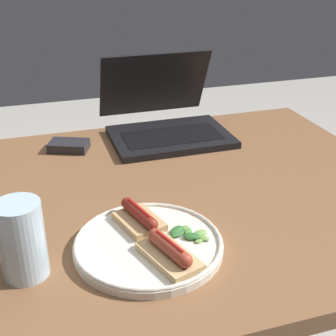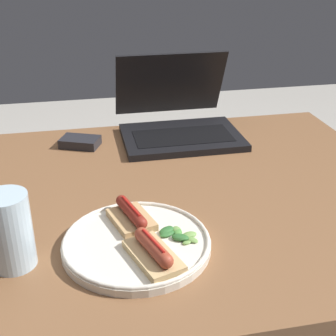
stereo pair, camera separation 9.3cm
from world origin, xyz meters
name	(u,v)px [view 2 (the right image)]	position (x,y,z in m)	size (l,w,h in m)	color
desk	(160,223)	(0.00, 0.00, 0.65)	(1.14, 0.85, 0.73)	brown
laptop	(178,121)	(0.11, 0.33, 0.77)	(0.32, 0.32, 0.22)	black
plate	(137,243)	(-0.08, -0.19, 0.74)	(0.27, 0.27, 0.02)	silver
sausage_toast_left	(131,216)	(-0.08, -0.13, 0.76)	(0.09, 0.11, 0.04)	tan
sausage_toast_middle	(153,252)	(-0.06, -0.25, 0.76)	(0.10, 0.13, 0.04)	tan
salad_pile	(177,234)	(0.00, -0.19, 0.74)	(0.07, 0.07, 0.01)	#709E4C
drinking_glass	(10,231)	(-0.29, -0.20, 0.79)	(0.07, 0.07, 0.13)	silver
external_drive	(80,142)	(-0.16, 0.30, 0.74)	(0.12, 0.10, 0.02)	#232328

